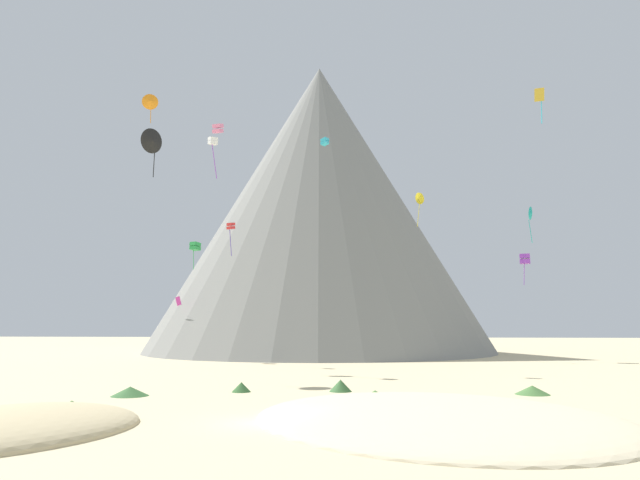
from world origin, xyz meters
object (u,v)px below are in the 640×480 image
(bush_far_left, at_px, (375,395))
(kite_pink_mid, at_px, (218,129))
(kite_cyan_high, at_px, (325,142))
(kite_orange_high, at_px, (150,102))
(bush_ridge_crest, at_px, (130,391))
(kite_black_mid, at_px, (152,141))
(bush_far_right, at_px, (72,404))
(kite_gold_mid, at_px, (540,98))
(kite_teal_mid, at_px, (531,214))
(bush_scatter_east, at_px, (241,387))
(kite_white_high, at_px, (213,142))
(kite_yellow_mid, at_px, (419,199))
(rock_massif, at_px, (323,213))
(bush_low_patch, at_px, (341,386))
(kite_magenta_low, at_px, (178,301))
(bush_near_left, at_px, (532,390))
(kite_green_mid, at_px, (195,246))
(kite_violet_mid, at_px, (525,259))
(kite_red_mid, at_px, (231,227))

(bush_far_left, xyz_separation_m, kite_pink_mid, (-14.08, 11.08, 22.49))
(kite_cyan_high, bearing_deg, kite_orange_high, 112.51)
(bush_ridge_crest, bearing_deg, kite_black_mid, 109.10)
(bush_far_right, height_order, kite_black_mid, kite_black_mid)
(kite_orange_high, bearing_deg, kite_gold_mid, -42.27)
(bush_ridge_crest, height_order, bush_far_left, bush_far_left)
(kite_teal_mid, xyz_separation_m, kite_gold_mid, (-6.54, -28.86, 5.38))
(bush_scatter_east, relative_size, kite_cyan_high, 1.30)
(bush_far_right, distance_m, kite_gold_mid, 45.78)
(bush_scatter_east, relative_size, bush_far_right, 1.11)
(kite_black_mid, height_order, kite_white_high, kite_white_high)
(bush_far_right, xyz_separation_m, kite_yellow_mid, (25.37, 53.80, 23.81))
(rock_massif, height_order, kite_pink_mid, rock_massif)
(bush_low_patch, distance_m, kite_magenta_low, 50.82)
(bush_scatter_east, distance_m, kite_cyan_high, 35.81)
(bush_near_left, bearing_deg, kite_orange_high, 146.30)
(bush_ridge_crest, bearing_deg, kite_green_mid, 101.69)
(kite_violet_mid, distance_m, kite_red_mid, 41.93)
(bush_ridge_crest, height_order, kite_yellow_mid, kite_yellow_mid)
(kite_cyan_high, distance_m, kite_red_mid, 17.14)
(kite_cyan_high, distance_m, kite_gold_mid, 25.72)
(kite_violet_mid, xyz_separation_m, kite_red_mid, (-40.26, -11.19, 3.41))
(rock_massif, height_order, kite_white_high, rock_massif)
(kite_orange_high, bearing_deg, bush_ridge_crest, -88.72)
(kite_yellow_mid, distance_m, kite_gold_mid, 36.73)
(rock_massif, height_order, kite_orange_high, rock_massif)
(bush_scatter_east, distance_m, kite_red_mid, 36.04)
(kite_pink_mid, xyz_separation_m, kite_cyan_high, (8.52, 16.84, 3.94))
(kite_pink_mid, height_order, kite_black_mid, kite_black_mid)
(kite_yellow_mid, bearing_deg, kite_red_mid, -100.72)
(rock_massif, bearing_deg, bush_near_left, -72.34)
(rock_massif, bearing_deg, kite_gold_mid, -66.06)
(kite_magenta_low, bearing_deg, kite_black_mid, -176.66)
(kite_white_high, bearing_deg, bush_low_patch, -91.40)
(bush_near_left, bearing_deg, bush_scatter_east, -179.01)
(kite_red_mid, height_order, kite_yellow_mid, kite_yellow_mid)
(bush_far_right, xyz_separation_m, kite_pink_mid, (4.08, 15.98, 22.60))
(kite_pink_mid, relative_size, kite_teal_mid, 0.20)
(bush_far_right, distance_m, kite_green_mid, 49.70)
(bush_far_left, relative_size, kite_gold_mid, 0.66)
(kite_pink_mid, height_order, kite_cyan_high, kite_cyan_high)
(bush_scatter_east, relative_size, kite_magenta_low, 0.96)
(kite_pink_mid, relative_size, kite_orange_high, 0.26)
(rock_massif, distance_m, kite_cyan_high, 41.22)
(bush_far_right, height_order, kite_magenta_low, kite_magenta_low)
(bush_ridge_crest, xyz_separation_m, kite_black_mid, (-5.27, 15.22, 23.21))
(bush_ridge_crest, bearing_deg, kite_orange_high, 111.38)
(bush_far_right, relative_size, kite_cyan_high, 1.17)
(bush_ridge_crest, bearing_deg, rock_massif, 83.53)
(kite_black_mid, xyz_separation_m, kite_white_high, (3.61, 9.50, 2.88))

